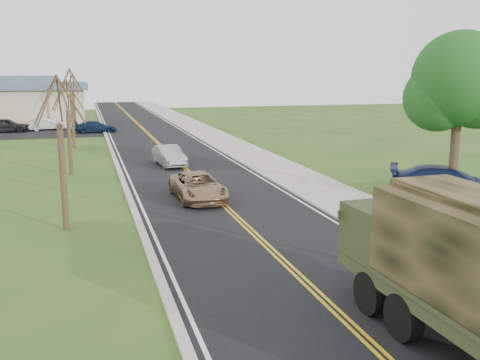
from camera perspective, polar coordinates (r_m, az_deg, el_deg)
name	(u,v)px	position (r m, az deg, el deg)	size (l,w,h in m)	color
ground	(340,315)	(14.49, 10.59, -14.01)	(160.00, 160.00, 0.00)	#294918
road	(151,136)	(52.33, -9.47, 4.60)	(8.00, 120.00, 0.01)	black
curb_right	(193,134)	(52.96, -5.00, 4.86)	(0.30, 120.00, 0.12)	#9E998E
sidewalk_right	(211,134)	(53.33, -3.15, 4.92)	(3.20, 120.00, 0.10)	#9E998E
curb_left	(107,137)	(52.01, -14.03, 4.42)	(0.30, 120.00, 0.10)	#9E998E
leafy_tree	(460,86)	(27.55, 22.39, 9.23)	(4.83, 4.50, 8.10)	#38281C
bare_tree_a	(62,165)	(21.92, -18.44, 1.56)	(1.93, 2.26, 6.08)	#38281C
bare_tree_b	(69,134)	(33.83, -17.76, 4.68)	(1.83, 2.14, 5.73)	#38281C
bare_tree_c	(72,114)	(45.74, -17.46, 6.74)	(2.04, 2.39, 6.42)	#38281C
bare_tree_d	(74,107)	(57.73, -17.26, 7.42)	(1.88, 2.20, 5.91)	#38281C
military_truck	(473,263)	(12.90, 23.58, -8.10)	(2.72, 7.36, 3.63)	black
suv_champagne	(198,186)	(26.24, -4.52, -0.69)	(2.17, 4.70, 1.31)	#977455
sedan_silver	(169,156)	(35.84, -7.58, 2.57)	(1.41, 4.04, 1.33)	#9E9DA2
pickup_navy	(448,183)	(28.26, 21.29, -0.25)	(2.26, 5.56, 1.61)	#101A3C
lot_car_dark	(6,125)	(60.04, -23.69, 5.37)	(1.73, 4.31, 1.47)	black
lot_car_silver	(46,124)	(60.72, -19.96, 5.61)	(1.34, 3.85, 1.27)	#BCBCC1
lot_car_navy	(96,127)	(56.81, -15.13, 5.51)	(1.69, 4.15, 1.21)	#0E1B33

